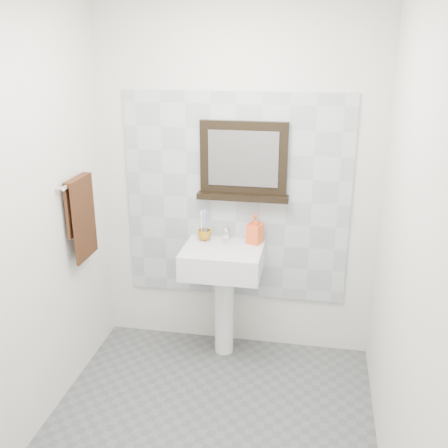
{
  "coord_description": "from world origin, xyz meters",
  "views": [
    {
      "loc": [
        0.56,
        -2.44,
        2.23
      ],
      "look_at": [
        0.01,
        0.55,
        1.15
      ],
      "focal_mm": 42.0,
      "sensor_mm": 36.0,
      "label": 1
    }
  ],
  "objects_px": {
    "hand_towel": "(81,212)",
    "framed_mirror": "(244,163)",
    "soap_dispenser": "(255,229)",
    "toothbrush_cup": "(204,235)",
    "pedestal_sink": "(223,271)"
  },
  "relations": [
    {
      "from": "framed_mirror",
      "to": "hand_towel",
      "type": "height_order",
      "value": "framed_mirror"
    },
    {
      "from": "soap_dispenser",
      "to": "hand_towel",
      "type": "height_order",
      "value": "hand_towel"
    },
    {
      "from": "soap_dispenser",
      "to": "hand_towel",
      "type": "distance_m",
      "value": 1.19
    },
    {
      "from": "pedestal_sink",
      "to": "toothbrush_cup",
      "type": "distance_m",
      "value": 0.3
    },
    {
      "from": "hand_towel",
      "to": "framed_mirror",
      "type": "bearing_deg",
      "value": 25.84
    },
    {
      "from": "toothbrush_cup",
      "to": "hand_towel",
      "type": "xyz_separation_m",
      "value": [
        -0.73,
        -0.41,
        0.26
      ]
    },
    {
      "from": "pedestal_sink",
      "to": "toothbrush_cup",
      "type": "height_order",
      "value": "pedestal_sink"
    },
    {
      "from": "toothbrush_cup",
      "to": "hand_towel",
      "type": "distance_m",
      "value": 0.88
    },
    {
      "from": "soap_dispenser",
      "to": "framed_mirror",
      "type": "distance_m",
      "value": 0.47
    },
    {
      "from": "pedestal_sink",
      "to": "toothbrush_cup",
      "type": "bearing_deg",
      "value": 143.25
    },
    {
      "from": "soap_dispenser",
      "to": "framed_mirror",
      "type": "height_order",
      "value": "framed_mirror"
    },
    {
      "from": "pedestal_sink",
      "to": "framed_mirror",
      "type": "distance_m",
      "value": 0.78
    },
    {
      "from": "soap_dispenser",
      "to": "toothbrush_cup",
      "type": "bearing_deg",
      "value": -157.36
    },
    {
      "from": "toothbrush_cup",
      "to": "framed_mirror",
      "type": "relative_size",
      "value": 0.15
    },
    {
      "from": "pedestal_sink",
      "to": "framed_mirror",
      "type": "relative_size",
      "value": 1.49
    }
  ]
}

